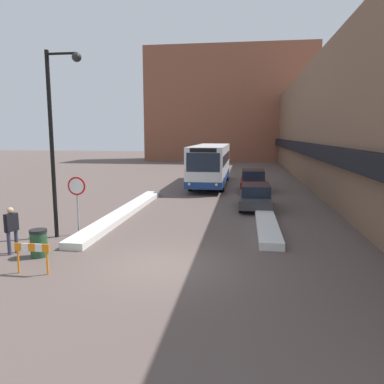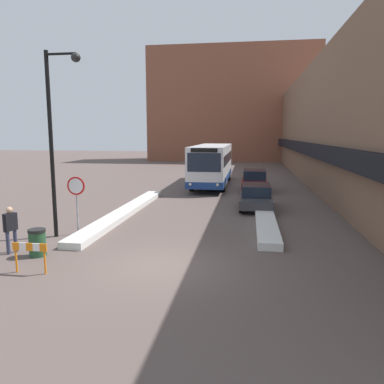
{
  "view_description": "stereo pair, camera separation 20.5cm",
  "coord_description": "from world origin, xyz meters",
  "px_view_note": "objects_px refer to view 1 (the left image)",
  "views": [
    {
      "loc": [
        2.55,
        -11.22,
        4.16
      ],
      "look_at": [
        -0.11,
        7.66,
        1.21
      ],
      "focal_mm": 35.0,
      "sensor_mm": 36.0,
      "label": 1
    },
    {
      "loc": [
        2.76,
        -11.19,
        4.16
      ],
      "look_at": [
        -0.11,
        7.66,
        1.21
      ],
      "focal_mm": 35.0,
      "sensor_mm": 36.0,
      "label": 2
    }
  ],
  "objects_px": {
    "parked_car_middle": "(253,180)",
    "trash_bin": "(39,243)",
    "pedestrian": "(11,226)",
    "street_lamp": "(57,126)",
    "parked_car_front": "(255,196)",
    "stop_sign": "(77,193)",
    "construction_barricade": "(32,252)",
    "city_bus": "(211,164)"
  },
  "relations": [
    {
      "from": "parked_car_middle",
      "to": "street_lamp",
      "type": "relative_size",
      "value": 0.58
    },
    {
      "from": "parked_car_front",
      "to": "street_lamp",
      "type": "relative_size",
      "value": 0.58
    },
    {
      "from": "parked_car_front",
      "to": "pedestrian",
      "type": "xyz_separation_m",
      "value": [
        -8.66,
        -9.52,
        0.31
      ]
    },
    {
      "from": "parked_car_front",
      "to": "street_lamp",
      "type": "bearing_deg",
      "value": -137.65
    },
    {
      "from": "parked_car_front",
      "to": "pedestrian",
      "type": "distance_m",
      "value": 12.87
    },
    {
      "from": "pedestrian",
      "to": "trash_bin",
      "type": "height_order",
      "value": "pedestrian"
    },
    {
      "from": "stop_sign",
      "to": "street_lamp",
      "type": "height_order",
      "value": "street_lamp"
    },
    {
      "from": "pedestrian",
      "to": "street_lamp",
      "type": "bearing_deg",
      "value": 3.08
    },
    {
      "from": "parked_car_front",
      "to": "stop_sign",
      "type": "height_order",
      "value": "stop_sign"
    },
    {
      "from": "parked_car_front",
      "to": "trash_bin",
      "type": "height_order",
      "value": "parked_car_front"
    },
    {
      "from": "parked_car_middle",
      "to": "street_lamp",
      "type": "distance_m",
      "value": 16.55
    },
    {
      "from": "stop_sign",
      "to": "pedestrian",
      "type": "relative_size",
      "value": 1.46
    },
    {
      "from": "parked_car_front",
      "to": "pedestrian",
      "type": "bearing_deg",
      "value": -132.28
    },
    {
      "from": "parked_car_front",
      "to": "street_lamp",
      "type": "xyz_separation_m",
      "value": [
        -7.96,
        -7.26,
        3.78
      ]
    },
    {
      "from": "parked_car_middle",
      "to": "pedestrian",
      "type": "xyz_separation_m",
      "value": [
        -8.66,
        -16.29,
        0.23
      ]
    },
    {
      "from": "parked_car_middle",
      "to": "construction_barricade",
      "type": "distance_m",
      "value": 19.25
    },
    {
      "from": "street_lamp",
      "to": "trash_bin",
      "type": "distance_m",
      "value": 4.68
    },
    {
      "from": "city_bus",
      "to": "pedestrian",
      "type": "height_order",
      "value": "city_bus"
    },
    {
      "from": "street_lamp",
      "to": "pedestrian",
      "type": "distance_m",
      "value": 4.2
    },
    {
      "from": "city_bus",
      "to": "parked_car_middle",
      "type": "distance_m",
      "value": 4.44
    },
    {
      "from": "parked_car_middle",
      "to": "trash_bin",
      "type": "xyz_separation_m",
      "value": [
        -7.58,
        -16.45,
        -0.29
      ]
    },
    {
      "from": "street_lamp",
      "to": "pedestrian",
      "type": "bearing_deg",
      "value": -107.11
    },
    {
      "from": "parked_car_middle",
      "to": "pedestrian",
      "type": "distance_m",
      "value": 18.45
    },
    {
      "from": "street_lamp",
      "to": "pedestrian",
      "type": "xyz_separation_m",
      "value": [
        -0.7,
        -2.26,
        -3.47
      ]
    },
    {
      "from": "trash_bin",
      "to": "construction_barricade",
      "type": "relative_size",
      "value": 0.86
    },
    {
      "from": "pedestrian",
      "to": "stop_sign",
      "type": "bearing_deg",
      "value": -3.56
    },
    {
      "from": "street_lamp",
      "to": "parked_car_front",
      "type": "bearing_deg",
      "value": 42.35
    },
    {
      "from": "city_bus",
      "to": "pedestrian",
      "type": "bearing_deg",
      "value": -105.45
    },
    {
      "from": "stop_sign",
      "to": "pedestrian",
      "type": "bearing_deg",
      "value": -113.74
    },
    {
      "from": "parked_car_front",
      "to": "street_lamp",
      "type": "height_order",
      "value": "street_lamp"
    },
    {
      "from": "street_lamp",
      "to": "pedestrian",
      "type": "relative_size",
      "value": 4.4
    },
    {
      "from": "parked_car_middle",
      "to": "pedestrian",
      "type": "height_order",
      "value": "pedestrian"
    },
    {
      "from": "city_bus",
      "to": "parked_car_front",
      "type": "distance_m",
      "value": 10.08
    },
    {
      "from": "street_lamp",
      "to": "construction_barricade",
      "type": "xyz_separation_m",
      "value": [
        1.07,
        -3.95,
        -3.8
      ]
    },
    {
      "from": "parked_car_middle",
      "to": "stop_sign",
      "type": "relative_size",
      "value": 1.75
    },
    {
      "from": "parked_car_middle",
      "to": "stop_sign",
      "type": "distance_m",
      "value": 15.54
    },
    {
      "from": "stop_sign",
      "to": "street_lamp",
      "type": "distance_m",
      "value": 2.77
    },
    {
      "from": "pedestrian",
      "to": "trash_bin",
      "type": "distance_m",
      "value": 1.21
    },
    {
      "from": "pedestrian",
      "to": "trash_bin",
      "type": "relative_size",
      "value": 1.75
    },
    {
      "from": "construction_barricade",
      "to": "street_lamp",
      "type": "bearing_deg",
      "value": 105.12
    },
    {
      "from": "pedestrian",
      "to": "trash_bin",
      "type": "xyz_separation_m",
      "value": [
        1.08,
        -0.16,
        -0.52
      ]
    },
    {
      "from": "stop_sign",
      "to": "pedestrian",
      "type": "distance_m",
      "value": 3.05
    }
  ]
}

